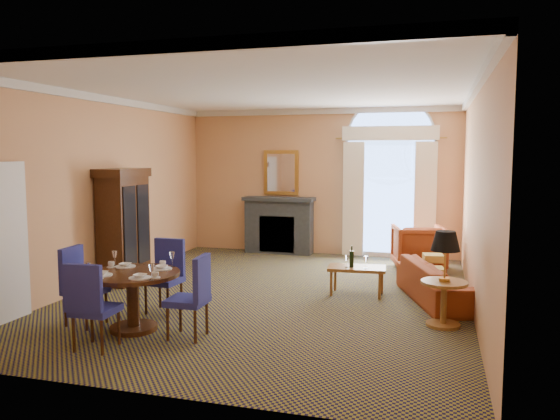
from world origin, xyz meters
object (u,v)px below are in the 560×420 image
(dining_table, at_px, (133,287))
(armoire, at_px, (124,228))
(sofa, at_px, (439,282))
(side_table, at_px, (445,267))
(armchair, at_px, (418,247))
(coffee_table, at_px, (357,269))

(dining_table, bearing_deg, armoire, 124.09)
(sofa, height_order, side_table, side_table)
(side_table, bearing_deg, dining_table, -161.55)
(dining_table, height_order, side_table, side_table)
(armchair, relative_size, coffee_table, 1.02)
(coffee_table, bearing_deg, armchair, 63.83)
(armoire, distance_m, armchair, 5.49)
(sofa, relative_size, armchair, 2.13)
(dining_table, distance_m, coffee_table, 3.52)
(armoire, height_order, side_table, armoire)
(armoire, relative_size, sofa, 0.98)
(armoire, xyz_separation_m, sofa, (5.27, 0.20, -0.65))
(sofa, relative_size, coffee_table, 2.17)
(armoire, bearing_deg, coffee_table, 3.04)
(armchair, bearing_deg, side_table, 83.87)
(armoire, relative_size, coffee_table, 2.12)
(dining_table, distance_m, side_table, 3.98)
(dining_table, xyz_separation_m, armchair, (3.33, 4.75, -0.12))
(coffee_table, height_order, side_table, side_table)
(armoire, bearing_deg, dining_table, -55.91)
(armoire, xyz_separation_m, dining_table, (1.55, -2.30, -0.40))
(sofa, xyz_separation_m, armchair, (-0.38, 2.25, 0.14))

